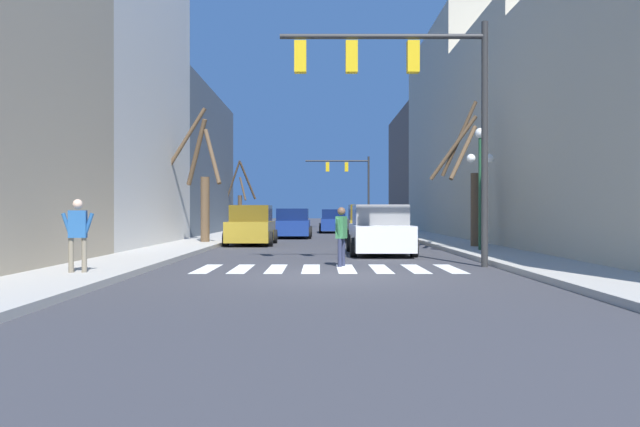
# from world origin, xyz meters

# --- Properties ---
(ground_plane) EXTENTS (240.00, 240.00, 0.00)m
(ground_plane) POSITION_xyz_m (0.00, 0.00, 0.00)
(ground_plane) COLOR #38383D
(sidewalk_left) EXTENTS (2.34, 90.00, 0.15)m
(sidewalk_left) POSITION_xyz_m (-5.61, 0.00, 0.07)
(sidewalk_left) COLOR #ADA89E
(sidewalk_left) RESTS_ON ground_plane
(sidewalk_right) EXTENTS (2.34, 90.00, 0.15)m
(sidewalk_right) POSITION_xyz_m (5.61, 0.00, 0.07)
(sidewalk_right) COLOR #ADA89E
(sidewalk_right) RESTS_ON ground_plane
(building_row_left) EXTENTS (6.00, 38.92, 13.90)m
(building_row_left) POSITION_xyz_m (-9.78, 11.49, 6.05)
(building_row_left) COLOR tan
(building_row_left) RESTS_ON ground_plane
(building_row_right) EXTENTS (6.00, 55.38, 13.09)m
(building_row_right) POSITION_xyz_m (9.78, 22.86, 5.43)
(building_row_right) COLOR #BCB299
(building_row_right) RESTS_ON ground_plane
(crosswalk_stripes) EXTENTS (6.75, 2.60, 0.01)m
(crosswalk_stripes) POSITION_xyz_m (0.00, 1.98, 0.00)
(crosswalk_stripes) COLOR white
(crosswalk_stripes) RESTS_ON ground_plane
(traffic_signal_near) EXTENTS (5.58, 0.28, 6.57)m
(traffic_signal_near) POSITION_xyz_m (2.22, 2.56, 4.82)
(traffic_signal_near) COLOR #2D2D2D
(traffic_signal_near) RESTS_ON ground_plane
(traffic_signal_far) EXTENTS (5.82, 0.28, 6.48)m
(traffic_signal_far) POSITION_xyz_m (2.60, 42.46, 4.64)
(traffic_signal_far) COLOR #2D2D2D
(traffic_signal_far) RESTS_ON ground_plane
(street_lamp_right_corner) EXTENTS (0.95, 0.36, 4.24)m
(street_lamp_right_corner) POSITION_xyz_m (5.35, 7.53, 3.16)
(street_lamp_right_corner) COLOR #1E4C2D
(street_lamp_right_corner) RESTS_ON sidewalk_right
(car_driving_away_lane) EXTENTS (2.13, 4.72, 1.64)m
(car_driving_away_lane) POSITION_xyz_m (-1.75, 21.01, 0.77)
(car_driving_away_lane) COLOR navy
(car_driving_away_lane) RESTS_ON ground_plane
(car_parked_right_far) EXTENTS (1.99, 4.45, 1.63)m
(car_parked_right_far) POSITION_xyz_m (0.71, 29.48, 0.76)
(car_parked_right_far) COLOR navy
(car_parked_right_far) RESTS_ON ground_plane
(car_parked_left_far) EXTENTS (1.96, 4.23, 1.81)m
(car_parked_left_far) POSITION_xyz_m (1.99, 16.04, 0.83)
(car_parked_left_far) COLOR #A38423
(car_parked_left_far) RESTS_ON ground_plane
(car_parked_right_mid) EXTENTS (2.18, 4.65, 1.71)m
(car_parked_right_mid) POSITION_xyz_m (1.85, 7.50, 0.80)
(car_parked_right_mid) COLOR white
(car_parked_right_mid) RESTS_ON ground_plane
(car_parked_right_near) EXTENTS (2.20, 4.88, 1.71)m
(car_parked_right_near) POSITION_xyz_m (3.22, 23.73, 0.80)
(car_parked_right_near) COLOR silver
(car_parked_right_near) RESTS_ON ground_plane
(car_parked_left_mid) EXTENTS (2.10, 4.26, 1.76)m
(car_parked_left_mid) POSITION_xyz_m (-3.27, 13.53, 0.82)
(car_parked_left_mid) COLOR #A38423
(car_parked_left_mid) RESTS_ON ground_plane
(pedestrian_crossing_street) EXTENTS (0.33, 0.67, 1.60)m
(pedestrian_crossing_street) POSITION_xyz_m (0.36, 2.67, 0.95)
(pedestrian_crossing_street) COLOR #282D47
(pedestrian_crossing_street) RESTS_ON ground_plane
(pedestrian_waiting_at_curb) EXTENTS (0.69, 0.27, 1.60)m
(pedestrian_waiting_at_curb) POSITION_xyz_m (-5.53, -0.49, 1.10)
(pedestrian_waiting_at_curb) COLOR #7A705B
(pedestrian_waiting_at_curb) RESTS_ON sidewalk_left
(street_tree_right_mid) EXTENTS (2.92, 1.95, 5.93)m
(street_tree_right_mid) POSITION_xyz_m (-5.45, 13.32, 2.70)
(street_tree_right_mid) COLOR brown
(street_tree_right_mid) RESTS_ON sidewalk_left
(street_tree_right_near) EXTENTS (1.94, 1.61, 5.61)m
(street_tree_right_near) POSITION_xyz_m (5.57, 9.82, 2.31)
(street_tree_right_near) COLOR brown
(street_tree_right_near) RESTS_ON sidewalk_right
(street_tree_left_mid) EXTENTS (2.12, 1.90, 4.96)m
(street_tree_left_mid) POSITION_xyz_m (-5.83, 29.99, 2.29)
(street_tree_left_mid) COLOR #473828
(street_tree_left_mid) RESTS_ON sidewalk_left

